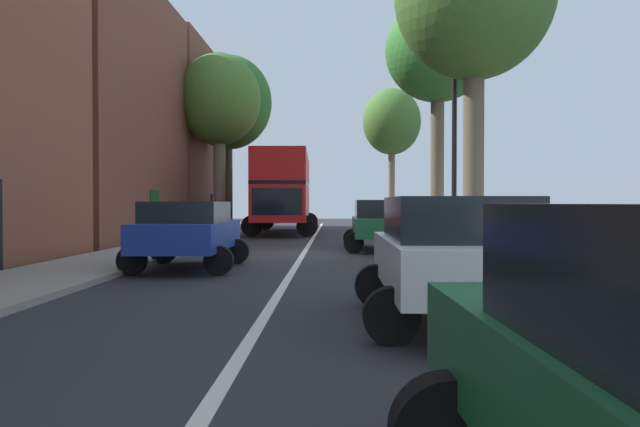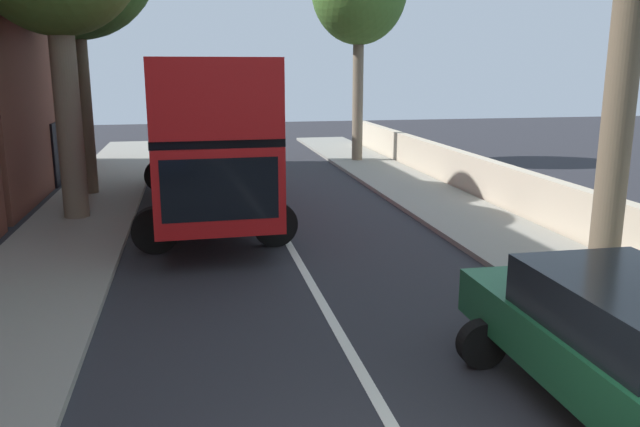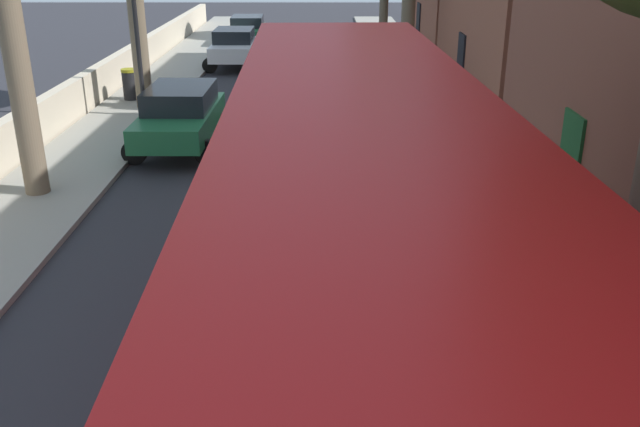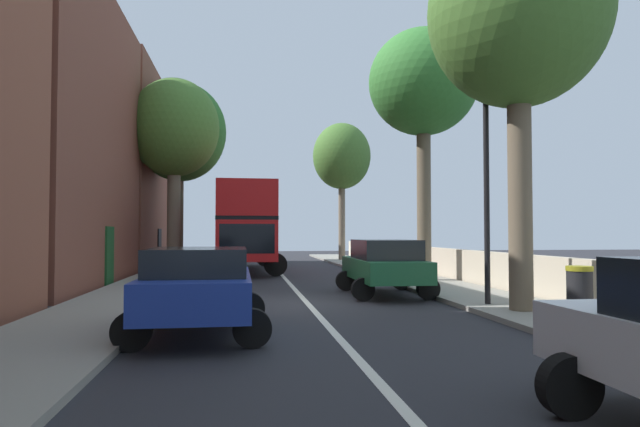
# 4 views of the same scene
# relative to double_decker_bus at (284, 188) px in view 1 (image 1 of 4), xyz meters

# --- Properties ---
(ground_plane) EXTENTS (84.00, 84.00, 0.00)m
(ground_plane) POSITION_rel_double_decker_bus_xyz_m (1.70, -12.79, -2.35)
(ground_plane) COLOR #28282D
(road_centre_line) EXTENTS (0.16, 54.00, 0.01)m
(road_centre_line) POSITION_rel_double_decker_bus_xyz_m (1.70, -12.79, -2.35)
(road_centre_line) COLOR silver
(road_centre_line) RESTS_ON ground
(sidewalk_left) EXTENTS (2.60, 60.00, 0.12)m
(sidewalk_left) POSITION_rel_double_decker_bus_xyz_m (-3.20, -12.79, -2.29)
(sidewalk_left) COLOR gray
(sidewalk_left) RESTS_ON ground
(sidewalk_right) EXTENTS (2.60, 60.00, 0.12)m
(sidewalk_right) POSITION_rel_double_decker_bus_xyz_m (6.60, -12.79, -2.29)
(sidewalk_right) COLOR gray
(sidewalk_right) RESTS_ON ground
(terraced_houses_left) EXTENTS (4.07, 47.52, 10.96)m
(terraced_houses_left) POSITION_rel_double_decker_bus_xyz_m (-6.80, -12.02, 2.86)
(terraced_houses_left) COLOR brown
(terraced_houses_left) RESTS_ON ground
(boundary_wall_right) EXTENTS (0.36, 54.00, 1.24)m
(boundary_wall_right) POSITION_rel_double_decker_bus_xyz_m (8.15, -12.79, -1.73)
(boundary_wall_right) COLOR beige
(boundary_wall_right) RESTS_ON ground
(double_decker_bus) EXTENTS (3.77, 10.64, 4.06)m
(double_decker_bus) POSITION_rel_double_decker_bus_xyz_m (0.00, 0.00, 0.00)
(double_decker_bus) COLOR red
(double_decker_bus) RESTS_ON ground
(parked_car_blue_left_1) EXTENTS (2.55, 4.02, 1.60)m
(parked_car_blue_left_1) POSITION_rel_double_decker_bus_xyz_m (-0.80, -17.32, -1.43)
(parked_car_blue_left_1) COLOR #1E389E
(parked_car_blue_left_1) RESTS_ON ground
(parked_car_white_right_2) EXTENTS (2.46, 3.91, 1.65)m
(parked_car_white_right_2) POSITION_rel_double_decker_bus_xyz_m (4.20, -23.66, -1.42)
(parked_car_white_right_2) COLOR silver
(parked_car_white_right_2) RESTS_ON ground
(parked_car_green_right_3) EXTENTS (2.52, 4.46, 1.67)m
(parked_car_green_right_3) POSITION_rel_double_decker_bus_xyz_m (4.20, -11.37, -1.41)
(parked_car_green_right_3) COLOR #1E6038
(parked_car_green_right_3) RESTS_ON ground
(street_tree_left_0) EXTENTS (4.29, 4.29, 9.22)m
(street_tree_left_0) POSITION_rel_double_decker_bus_xyz_m (-3.33, -0.21, 4.51)
(street_tree_left_0) COLOR #7A6B56
(street_tree_left_0) RESTS_ON sidewalk_left
(street_tree_right_3) EXTENTS (3.81, 3.81, 8.99)m
(street_tree_right_3) POSITION_rel_double_decker_bus_xyz_m (6.41, 8.40, 4.51)
(street_tree_right_3) COLOR #7A6B56
(street_tree_right_3) RESTS_ON sidewalk_right
(street_tree_right_5) EXTENTS (4.11, 4.11, 9.46)m
(street_tree_right_5) POSITION_rel_double_decker_bus_xyz_m (6.71, -7.55, 5.10)
(street_tree_right_5) COLOR brown
(street_tree_right_5) RESTS_ON sidewalk_right
(street_tree_left_6) EXTENTS (4.93, 4.93, 9.92)m
(street_tree_left_6) POSITION_rel_double_decker_bus_xyz_m (-3.42, 3.10, 4.96)
(street_tree_left_6) COLOR brown
(street_tree_left_6) RESTS_ON sidewalk_left
(lamppost_right) EXTENTS (0.32, 0.32, 6.31)m
(lamppost_right) POSITION_rel_double_decker_bus_xyz_m (6.00, -14.56, 1.45)
(lamppost_right) COLOR black
(lamppost_right) RESTS_ON sidewalk_right
(litter_bin_right) EXTENTS (0.55, 0.55, 1.06)m
(litter_bin_right) POSITION_rel_double_decker_bus_xyz_m (7.00, -16.82, -1.70)
(litter_bin_right) COLOR black
(litter_bin_right) RESTS_ON sidewalk_right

